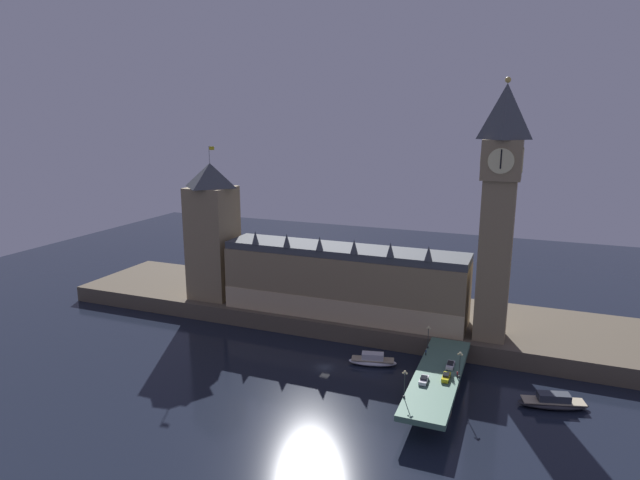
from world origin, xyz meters
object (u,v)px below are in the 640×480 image
at_px(street_lamp_far, 428,335).
at_px(car_southbound_lead, 446,377).
at_px(street_lamp_mid, 460,362).
at_px(boat_downstream, 553,402).
at_px(pedestrian_mid_walk, 457,374).
at_px(boat_upstream, 373,361).
at_px(car_northbound_trail, 424,380).
at_px(pedestrian_far_rail, 426,352).
at_px(clock_tower, 499,206).
at_px(victoria_tower, 213,231).
at_px(street_lamp_near, 405,381).
at_px(car_southbound_trail, 450,365).

bearing_deg(street_lamp_far, car_southbound_lead, -65.80).
bearing_deg(street_lamp_mid, boat_downstream, 14.11).
bearing_deg(pedestrian_mid_walk, boat_upstream, 154.60).
relative_size(car_northbound_trail, pedestrian_far_rail, 2.48).
xyz_separation_m(clock_tower, pedestrian_far_rail, (-14.86, -21.16, -37.75)).
distance_m(victoria_tower, pedestrian_far_rail, 88.35).
distance_m(victoria_tower, street_lamp_far, 86.00).
bearing_deg(street_lamp_mid, boat_upstream, 155.39).
xyz_separation_m(clock_tower, boat_downstream, (17.42, -25.40, -43.76)).
xyz_separation_m(car_northbound_trail, street_lamp_near, (-2.82, -9.04, 3.58)).
relative_size(car_southbound_trail, boat_downstream, 0.27).
xyz_separation_m(clock_tower, street_lamp_far, (-15.26, -16.26, -34.64)).
bearing_deg(street_lamp_near, boat_downstream, 31.85).
xyz_separation_m(clock_tower, car_southbound_trail, (-7.59, -25.88, -38.07)).
bearing_deg(victoria_tower, street_lamp_mid, -20.22).
height_order(car_southbound_trail, boat_downstream, car_southbound_trail).
height_order(street_lamp_near, boat_upstream, street_lamp_near).
xyz_separation_m(street_lamp_mid, street_lamp_far, (-10.48, 14.72, -0.22)).
relative_size(car_northbound_trail, car_southbound_lead, 0.97).
height_order(car_northbound_trail, pedestrian_far_rail, pedestrian_far_rail).
xyz_separation_m(car_northbound_trail, car_southbound_trail, (4.84, 10.78, -0.04)).
distance_m(car_northbound_trail, street_lamp_mid, 10.20).
height_order(pedestrian_far_rail, street_lamp_near, street_lamp_near).
bearing_deg(street_lamp_mid, pedestrian_far_rail, 135.76).
distance_m(clock_tower, victoria_tower, 97.98).
height_order(victoria_tower, pedestrian_far_rail, victoria_tower).
bearing_deg(pedestrian_far_rail, boat_upstream, 173.13).
relative_size(clock_tower, car_southbound_trail, 16.11).
bearing_deg(car_northbound_trail, pedestrian_far_rail, 98.88).
bearing_deg(pedestrian_far_rail, clock_tower, 54.93).
relative_size(clock_tower, boat_upstream, 5.17).
xyz_separation_m(boat_upstream, boat_downstream, (47.68, -6.10, 0.02)).
bearing_deg(boat_downstream, car_southbound_lead, -162.46).
bearing_deg(car_southbound_trail, victoria_tower, 162.11).
bearing_deg(pedestrian_far_rail, car_southbound_trail, -33.03).
distance_m(street_lamp_mid, boat_downstream, 24.71).
distance_m(clock_tower, pedestrian_mid_walk, 49.27).
relative_size(street_lamp_far, boat_downstream, 0.37).
bearing_deg(pedestrian_far_rail, car_southbound_lead, -59.13).
height_order(victoria_tower, boat_upstream, victoria_tower).
height_order(victoria_tower, street_lamp_mid, victoria_tower).
relative_size(car_southbound_trail, boat_upstream, 0.32).
xyz_separation_m(car_southbound_lead, street_lamp_far, (-7.66, 17.05, 3.33)).
relative_size(clock_tower, street_lamp_mid, 10.88).
height_order(street_lamp_near, street_lamp_mid, street_lamp_mid).
xyz_separation_m(car_northbound_trail, pedestrian_mid_walk, (7.26, 5.45, 0.26)).
xyz_separation_m(victoria_tower, boat_upstream, (66.51, -22.20, -28.74)).
xyz_separation_m(car_southbound_lead, boat_upstream, (-22.67, 14.01, -5.81)).
distance_m(boat_upstream, boat_downstream, 48.07).
bearing_deg(clock_tower, car_southbound_trail, -106.35).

